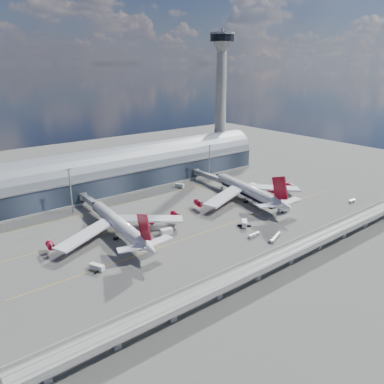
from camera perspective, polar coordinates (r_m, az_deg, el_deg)
ground at (r=197.85m, az=1.99°, el=-4.53°), size 500.00×500.00×0.00m
taxi_lines at (r=213.89m, az=-1.82°, el=-2.67°), size 200.00×80.12×0.01m
terminal at (r=255.26m, az=-9.33°, el=3.37°), size 200.00×30.00×28.00m
control_tower at (r=301.22m, az=4.40°, el=13.72°), size 19.00×19.00×103.00m
guideway at (r=161.66m, az=14.81°, el=-8.77°), size 220.00×8.50×7.20m
floodlight_mast_left at (r=214.93m, az=-18.00°, el=0.34°), size 3.00×0.70×25.70m
floodlight_mast_right at (r=263.96m, az=2.66°, el=4.63°), size 3.00×0.70×25.70m
airliner_left at (r=181.80m, az=-10.92°, el=-4.96°), size 67.29×70.72×21.54m
airliner_right at (r=228.00m, az=8.65°, el=0.14°), size 70.73×74.01×23.57m
jet_bridge_left at (r=219.30m, az=-15.18°, el=-1.35°), size 4.40×28.00×7.25m
jet_bridge_right at (r=260.39m, az=2.38°, el=2.51°), size 4.40×32.00×7.25m
service_truck_0 at (r=157.90m, az=-14.30°, el=-11.05°), size 4.71×6.68×2.65m
service_truck_1 at (r=182.47m, az=-3.87°, el=-6.09°), size 6.10×3.65×3.32m
service_truck_2 at (r=217.07m, az=13.81°, el=-2.50°), size 7.97×3.24×2.81m
service_truck_3 at (r=193.28m, az=7.99°, el=-4.78°), size 6.34×6.39×3.15m
service_truck_4 at (r=253.79m, az=9.38°, el=0.95°), size 2.93×5.29×2.95m
service_truck_5 at (r=250.97m, az=-1.87°, el=0.99°), size 4.61×6.21×2.82m
cargo_train_0 at (r=183.16m, az=9.44°, el=-6.51°), size 7.07×1.65×1.57m
cargo_train_1 at (r=182.97m, az=12.56°, el=-6.76°), size 11.20×5.81×1.53m
cargo_train_2 at (r=243.67m, az=23.21°, el=-1.29°), size 5.18×1.93×1.73m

